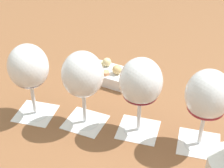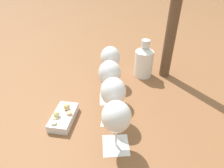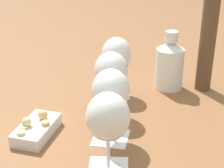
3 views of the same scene
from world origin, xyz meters
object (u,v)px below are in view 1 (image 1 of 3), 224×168
(wine_glass_1, at_px, (141,85))
(wine_glass_3, at_px, (29,70))
(wine_glass_2, at_px, (83,78))
(snack_dish, at_px, (109,74))
(wine_glass_0, at_px, (208,97))

(wine_glass_1, height_order, wine_glass_3, same)
(wine_glass_1, distance_m, wine_glass_2, 0.14)
(wine_glass_1, relative_size, wine_glass_2, 1.00)
(wine_glass_1, xyz_separation_m, snack_dish, (0.05, -0.23, -0.12))
(wine_glass_3, relative_size, snack_dish, 1.13)
(wine_glass_3, bearing_deg, wine_glass_1, 159.76)
(snack_dish, bearing_deg, wine_glass_2, 66.90)
(wine_glass_0, xyz_separation_m, wine_glass_3, (0.39, -0.16, -0.00))
(wine_glass_0, relative_size, wine_glass_3, 1.00)
(wine_glass_2, bearing_deg, wine_glass_1, 160.90)
(wine_glass_3, xyz_separation_m, snack_dish, (-0.21, -0.14, -0.12))
(wine_glass_1, relative_size, wine_glass_3, 1.00)
(wine_glass_0, bearing_deg, wine_glass_1, -26.06)
(wine_glass_1, distance_m, snack_dish, 0.26)
(wine_glass_3, bearing_deg, wine_glass_2, 158.63)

